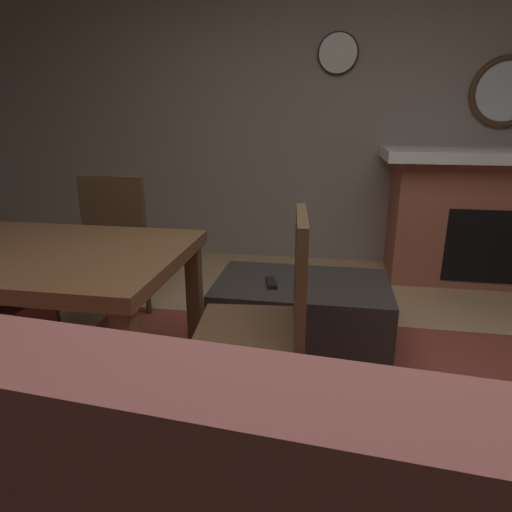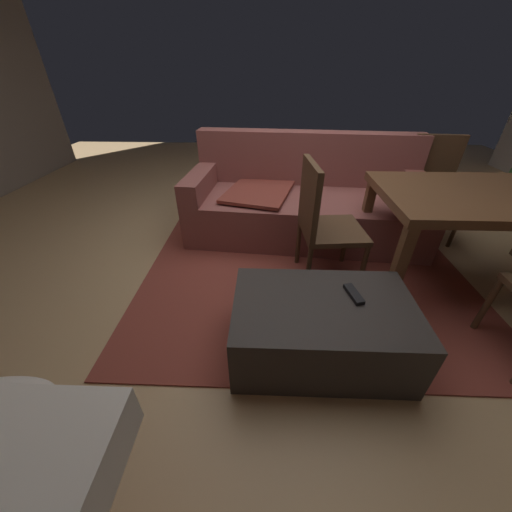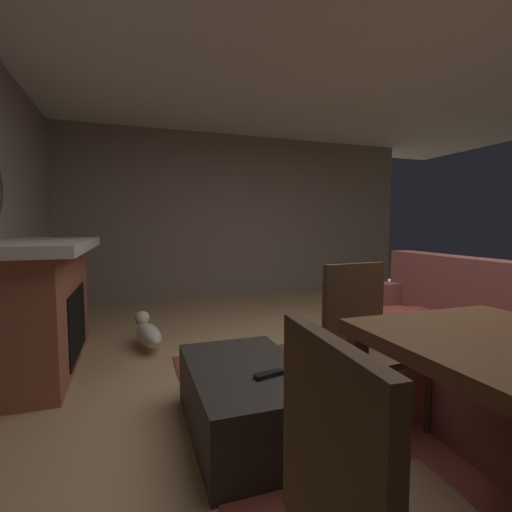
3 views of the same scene
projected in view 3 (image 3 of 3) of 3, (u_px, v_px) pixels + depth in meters
The scene contains 9 objects.
floor at pixel (388, 393), 2.53m from camera, with size 9.02×9.02×0.00m, color tan.
wall_left at pixel (238, 217), 5.96m from camera, with size 0.12×5.97×2.61m, color gray.
area_rug at pixel (356, 409), 2.28m from camera, with size 2.60×2.00×0.01m, color brown.
fireplace at pixel (37, 304), 2.94m from camera, with size 1.85×0.76×1.04m.
couch at pixel (461, 350), 2.47m from camera, with size 2.27×1.11×0.92m.
ottoman_coffee_table at pixel (246, 399), 2.03m from camera, with size 0.99×0.61×0.38m, color #2D2826.
tv_remote at pixel (269, 374), 1.88m from camera, with size 0.05×0.16×0.02m, color black.
dining_chair_west at pixel (365, 332), 2.17m from camera, with size 0.48×0.48×0.93m.
small_dog at pixel (148, 333), 3.41m from camera, with size 0.60×0.29×0.27m.
Camera 3 is at (2.01, -1.67, 1.16)m, focal length 25.43 mm.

